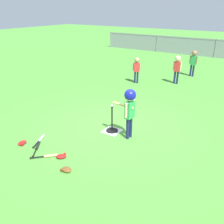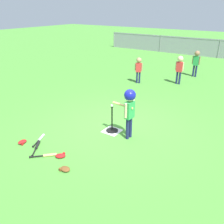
# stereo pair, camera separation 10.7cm
# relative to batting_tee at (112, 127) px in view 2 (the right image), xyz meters

# --- Properties ---
(ground_plane) EXTENTS (60.00, 60.00, 0.00)m
(ground_plane) POSITION_rel_batting_tee_xyz_m (-0.04, 0.24, -0.11)
(ground_plane) COLOR #478C33
(home_plate) EXTENTS (0.44, 0.44, 0.01)m
(home_plate) POSITION_rel_batting_tee_xyz_m (-0.00, 0.00, -0.11)
(home_plate) COLOR white
(home_plate) RESTS_ON ground_plane
(batting_tee) EXTENTS (0.32, 0.32, 0.69)m
(batting_tee) POSITION_rel_batting_tee_xyz_m (0.00, 0.00, 0.00)
(batting_tee) COLOR black
(batting_tee) RESTS_ON ground_plane
(baseball_on_tee) EXTENTS (0.07, 0.07, 0.07)m
(baseball_on_tee) POSITION_rel_batting_tee_xyz_m (-0.00, 0.00, 0.62)
(baseball_on_tee) COLOR white
(baseball_on_tee) RESTS_ON batting_tee
(batter_child) EXTENTS (0.65, 0.36, 1.28)m
(batter_child) POSITION_rel_batting_tee_xyz_m (0.54, -0.05, 0.80)
(batter_child) COLOR #191E4C
(batter_child) RESTS_ON ground_plane
(fielder_deep_left) EXTENTS (0.35, 0.23, 1.18)m
(fielder_deep_left) POSITION_rel_batting_tee_xyz_m (-0.10, 5.05, 0.65)
(fielder_deep_left) COLOR #191E4C
(fielder_deep_left) RESTS_ON ground_plane
(fielder_deep_right) EXTENTS (0.31, 0.22, 1.09)m
(fielder_deep_right) POSITION_rel_batting_tee_xyz_m (-1.56, 4.22, 0.59)
(fielder_deep_right) COLOR #191E4C
(fielder_deep_right) RESTS_ON ground_plane
(fielder_near_right) EXTENTS (0.36, 0.24, 1.20)m
(fielder_near_right) POSITION_rel_batting_tee_xyz_m (0.11, 6.62, 0.66)
(fielder_near_right) COLOR #191E4C
(fielder_near_right) RESTS_ON ground_plane
(spare_bat_silver) EXTENTS (0.29, 0.55, 0.06)m
(spare_bat_silver) POSITION_rel_batting_tee_xyz_m (-1.20, -1.39, -0.08)
(spare_bat_silver) COLOR silver
(spare_bat_silver) RESTS_ON ground_plane
(spare_bat_wood) EXTENTS (0.45, 0.45, 0.06)m
(spare_bat_wood) POSITION_rel_batting_tee_xyz_m (-0.50, -1.78, -0.08)
(spare_bat_wood) COLOR #DBB266
(spare_bat_wood) RESTS_ON ground_plane
(spare_bat_black) EXTENTS (0.40, 0.53, 0.06)m
(spare_bat_black) POSITION_rel_batting_tee_xyz_m (-0.98, -1.67, -0.08)
(spare_bat_black) COLOR black
(spare_bat_black) RESTS_ON ground_plane
(glove_by_plate) EXTENTS (0.19, 0.23, 0.07)m
(glove_by_plate) POSITION_rel_batting_tee_xyz_m (-1.43, -1.74, -0.08)
(glove_by_plate) COLOR #B21919
(glove_by_plate) RESTS_ON ground_plane
(glove_near_bats) EXTENTS (0.27, 0.26, 0.07)m
(glove_near_bats) POSITION_rel_batting_tee_xyz_m (-0.24, -1.63, -0.08)
(glove_near_bats) COLOR #B21919
(glove_near_bats) RESTS_ON ground_plane
(glove_tossed_aside) EXTENTS (0.23, 0.18, 0.07)m
(glove_tossed_aside) POSITION_rel_batting_tee_xyz_m (0.17, -1.91, -0.08)
(glove_tossed_aside) COLOR brown
(glove_tossed_aside) RESTS_ON ground_plane
(outfield_fence) EXTENTS (16.06, 0.06, 1.15)m
(outfield_fence) POSITION_rel_batting_tee_xyz_m (-0.04, 11.87, 0.51)
(outfield_fence) COLOR slate
(outfield_fence) RESTS_ON ground_plane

